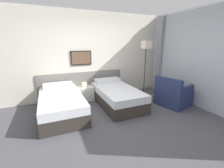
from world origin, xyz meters
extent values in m
plane|color=#47474C|center=(0.00, 0.00, 0.00)|extent=(16.00, 16.00, 0.00)
cube|color=beige|center=(0.00, 1.96, 1.35)|extent=(10.00, 0.06, 2.70)
cube|color=slate|center=(-0.28, 1.91, 0.42)|extent=(2.70, 0.04, 0.85)
cube|color=black|center=(-0.28, 1.91, 1.30)|extent=(0.64, 0.03, 0.44)
cube|color=brown|center=(-0.28, 1.90, 1.30)|extent=(0.58, 0.01, 0.38)
cube|color=white|center=(2.58, -0.28, 1.35)|extent=(0.06, 4.43, 2.70)
cube|color=#B2B7C1|center=(2.53, -0.28, 1.32)|extent=(0.03, 4.08, 2.64)
cube|color=#8E939E|center=(2.45, 1.58, 1.32)|extent=(0.10, 0.24, 2.64)
cube|color=#332D28|center=(-1.05, 0.93, 0.15)|extent=(1.01, 1.91, 0.31)
cube|color=silver|center=(-1.05, 0.93, 0.40)|extent=(1.00, 1.89, 0.19)
cube|color=silver|center=(-1.05, 1.65, 0.56)|extent=(0.80, 0.34, 0.13)
cube|color=#332D28|center=(0.48, 0.93, 0.15)|extent=(1.01, 1.91, 0.31)
cube|color=silver|center=(0.48, 0.93, 0.40)|extent=(1.00, 1.89, 0.19)
cube|color=silver|center=(0.48, 1.65, 0.56)|extent=(0.80, 0.34, 0.13)
cube|color=beige|center=(-0.28, 1.65, 0.22)|extent=(0.51, 0.41, 0.43)
cube|color=beige|center=(-0.28, 1.65, 0.50)|extent=(0.14, 0.14, 0.14)
cylinder|color=black|center=(1.79, 1.44, 0.01)|extent=(0.24, 0.24, 0.02)
cylinder|color=black|center=(1.79, 1.44, 0.79)|extent=(0.02, 0.02, 1.55)
cube|color=beige|center=(1.79, 1.44, 1.69)|extent=(0.26, 0.26, 0.26)
cube|color=navy|center=(1.98, 0.25, 0.23)|extent=(0.91, 0.95, 0.46)
cube|color=navy|center=(1.66, 0.18, 0.65)|extent=(0.28, 0.80, 0.39)
cube|color=navy|center=(2.06, -0.09, 0.55)|extent=(0.64, 0.23, 0.18)
cube|color=navy|center=(1.90, 0.59, 0.55)|extent=(0.64, 0.23, 0.18)
camera|label=1|loc=(-1.27, -2.79, 1.75)|focal=24.00mm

